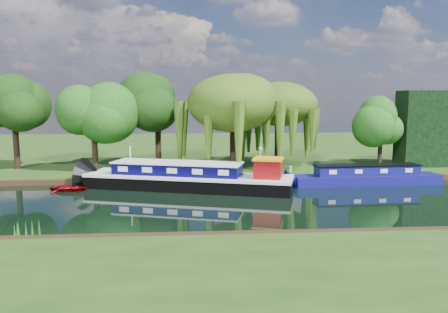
{
  "coord_description": "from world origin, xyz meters",
  "views": [
    {
      "loc": [
        -5.96,
        -30.85,
        7.59
      ],
      "look_at": [
        -3.4,
        5.16,
        2.8
      ],
      "focal_mm": 35.0,
      "sensor_mm": 36.0,
      "label": 1
    }
  ],
  "objects": [
    {
      "name": "tree_far_right",
      "position": [
        13.57,
        13.25,
        4.85
      ],
      "size": [
        3.9,
        3.9,
        6.38
      ],
      "color": "black",
      "rests_on": "far_bank"
    },
    {
      "name": "ground",
      "position": [
        0.0,
        0.0,
        0.0
      ],
      "size": [
        120.0,
        120.0,
        0.0
      ],
      "primitive_type": "plane",
      "color": "black"
    },
    {
      "name": "willow_right",
      "position": [
        3.07,
        14.99,
        6.33
      ],
      "size": [
        6.62,
        6.62,
        8.06
      ],
      "color": "black",
      "rests_on": "far_bank"
    },
    {
      "name": "tree_far_mid",
      "position": [
        -9.75,
        16.65,
        6.72
      ],
      "size": [
        5.56,
        5.56,
        9.11
      ],
      "color": "black",
      "rests_on": "far_bank"
    },
    {
      "name": "tree_far_back",
      "position": [
        -24.05,
        14.96,
        6.51
      ],
      "size": [
        5.16,
        5.16,
        8.68
      ],
      "color": "black",
      "rests_on": "far_bank"
    },
    {
      "name": "conifer_hedge",
      "position": [
        19.0,
        14.0,
        4.45
      ],
      "size": [
        6.0,
        3.0,
        8.0
      ],
      "primitive_type": "cube",
      "color": "black",
      "rests_on": "far_bank"
    },
    {
      "name": "dutch_barge",
      "position": [
        -6.26,
        5.62,
        0.92
      ],
      "size": [
        17.94,
        8.73,
        3.7
      ],
      "rotation": [
        0.0,
        0.0,
        -0.29
      ],
      "color": "black",
      "rests_on": "ground"
    },
    {
      "name": "willow_left",
      "position": [
        -2.07,
        11.02,
        7.05
      ],
      "size": [
        7.58,
        7.58,
        9.08
      ],
      "color": "black",
      "rests_on": "far_bank"
    },
    {
      "name": "lamppost",
      "position": [
        0.5,
        10.5,
        2.42
      ],
      "size": [
        0.36,
        0.36,
        2.56
      ],
      "color": "silver",
      "rests_on": "far_bank"
    },
    {
      "name": "reeds_near",
      "position": [
        6.87,
        -7.57,
        0.55
      ],
      "size": [
        33.7,
        1.5,
        1.1
      ],
      "color": "#1E5416",
      "rests_on": "ground"
    },
    {
      "name": "far_bank",
      "position": [
        0.0,
        34.0,
        0.23
      ],
      "size": [
        120.0,
        52.0,
        0.45
      ],
      "primitive_type": "cube",
      "color": "#1C3D10",
      "rests_on": "ground"
    },
    {
      "name": "narrowboat",
      "position": [
        9.46,
        6.45,
        0.69
      ],
      "size": [
        13.38,
        2.95,
        1.94
      ],
      "rotation": [
        0.0,
        0.0,
        0.06
      ],
      "color": "navy",
      "rests_on": "ground"
    },
    {
      "name": "red_dinghy",
      "position": [
        -16.25,
        5.53,
        0.0
      ],
      "size": [
        3.43,
        2.72,
        0.64
      ],
      "primitive_type": "imported",
      "rotation": [
        0.0,
        0.0,
        1.39
      ],
      "color": "maroon",
      "rests_on": "ground"
    },
    {
      "name": "mooring_posts",
      "position": [
        -0.5,
        8.4,
        0.95
      ],
      "size": [
        19.16,
        0.16,
        1.0
      ],
      "color": "silver",
      "rests_on": "far_bank"
    },
    {
      "name": "tree_far_left",
      "position": [
        -15.72,
        12.96,
        6.23
      ],
      "size": [
        5.24,
        5.24,
        8.44
      ],
      "color": "black",
      "rests_on": "far_bank"
    }
  ]
}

